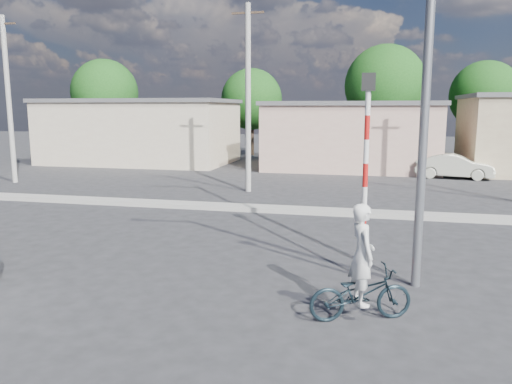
% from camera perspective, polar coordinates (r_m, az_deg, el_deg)
% --- Properties ---
extents(ground_plane, '(120.00, 120.00, 0.00)m').
position_cam_1_polar(ground_plane, '(10.44, -6.41, -10.94)').
color(ground_plane, '#2B2A2D').
rests_on(ground_plane, ground).
extents(median, '(40.00, 0.80, 0.16)m').
position_cam_1_polar(median, '(17.88, 2.20, -1.96)').
color(median, '#99968E').
rests_on(median, ground).
extents(bicycle, '(1.93, 1.24, 0.96)m').
position_cam_1_polar(bicycle, '(8.99, 11.87, -11.29)').
color(bicycle, black).
rests_on(bicycle, ground).
extents(cyclist, '(0.62, 0.75, 1.77)m').
position_cam_1_polar(cyclist, '(8.86, 11.96, -8.84)').
color(cyclist, silver).
rests_on(cyclist, ground).
extents(car_cream, '(4.04, 1.89, 1.28)m').
position_cam_1_polar(car_cream, '(28.21, 21.73, 2.75)').
color(car_cream, beige).
rests_on(car_cream, ground).
extents(traffic_pole, '(0.28, 0.18, 4.36)m').
position_cam_1_polar(traffic_pole, '(10.75, 12.45, 3.71)').
color(traffic_pole, red).
rests_on(traffic_pole, ground).
extents(streetlight, '(2.34, 0.22, 9.00)m').
position_cam_1_polar(streetlight, '(10.51, 18.24, 16.28)').
color(streetlight, slate).
rests_on(streetlight, ground).
extents(building_row, '(37.80, 7.30, 4.44)m').
position_cam_1_polar(building_row, '(31.32, 9.18, 6.66)').
color(building_row, beige).
rests_on(building_row, ground).
extents(tree_row, '(43.62, 7.43, 8.42)m').
position_cam_1_polar(tree_row, '(37.68, 14.15, 11.32)').
color(tree_row, '#38281E').
rests_on(tree_row, ground).
extents(utility_poles, '(35.40, 0.24, 8.00)m').
position_cam_1_polar(utility_poles, '(21.20, 13.21, 10.44)').
color(utility_poles, '#99968E').
rests_on(utility_poles, ground).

